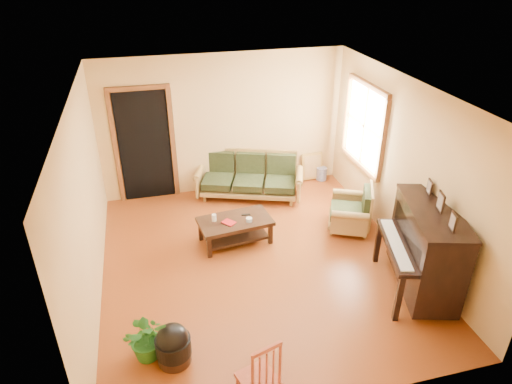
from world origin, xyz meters
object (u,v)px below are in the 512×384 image
object	(u,v)px
sofa	(249,177)
coffee_table	(235,231)
footstool	(174,348)
potted_plant	(148,337)
piano	(426,251)
armchair	(350,208)
ceramic_crock	(322,174)
red_chair	(258,366)

from	to	relation	value
sofa	coffee_table	world-z (taller)	sofa
footstool	potted_plant	xyz separation A→B (m)	(-0.27, 0.14, 0.10)
piano	footstool	distance (m)	3.46
armchair	piano	world-z (taller)	piano
coffee_table	piano	size ratio (longest dim) A/B	0.79
armchair	ceramic_crock	distance (m)	1.83
footstool	red_chair	distance (m)	1.06
armchair	red_chair	distance (m)	3.56
armchair	red_chair	bearing A→B (deg)	-105.23
sofa	red_chair	size ratio (longest dim) A/B	2.40
coffee_table	ceramic_crock	size ratio (longest dim) A/B	4.34
coffee_table	red_chair	bearing A→B (deg)	-97.23
footstool	potted_plant	world-z (taller)	potted_plant
red_chair	ceramic_crock	world-z (taller)	red_chair
coffee_table	sofa	bearing A→B (deg)	67.97
armchair	sofa	bearing A→B (deg)	156.95
footstool	sofa	bearing A→B (deg)	63.96
piano	footstool	world-z (taller)	piano
ceramic_crock	red_chair	bearing A→B (deg)	-118.98
coffee_table	footstool	size ratio (longest dim) A/B	2.80
piano	ceramic_crock	bearing A→B (deg)	107.11
sofa	red_chair	distance (m)	4.32
coffee_table	potted_plant	size ratio (longest dim) A/B	1.94
armchair	potted_plant	world-z (taller)	armchair
sofa	armchair	world-z (taller)	sofa
footstool	red_chair	xyz separation A→B (m)	(0.82, -0.64, 0.21)
sofa	potted_plant	distance (m)	3.98
piano	ceramic_crock	world-z (taller)	piano
sofa	armchair	distance (m)	2.00
sofa	ceramic_crock	distance (m)	1.64
sofa	armchair	xyz separation A→B (m)	(1.35, -1.48, -0.02)
piano	potted_plant	size ratio (longest dim) A/B	2.46
ceramic_crock	sofa	bearing A→B (deg)	-168.75
red_chair	sofa	bearing A→B (deg)	60.77
ceramic_crock	potted_plant	xyz separation A→B (m)	(-3.60, -3.74, 0.16)
coffee_table	footstool	xyz separation A→B (m)	(-1.18, -2.17, -0.01)
red_chair	ceramic_crock	size ratio (longest dim) A/B	3.09
coffee_table	piano	distance (m)	2.86
sofa	footstool	distance (m)	3.98
ceramic_crock	coffee_table	bearing A→B (deg)	-141.36
sofa	potted_plant	world-z (taller)	sofa
sofa	red_chair	xyz separation A→B (m)	(-0.93, -4.22, -0.01)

